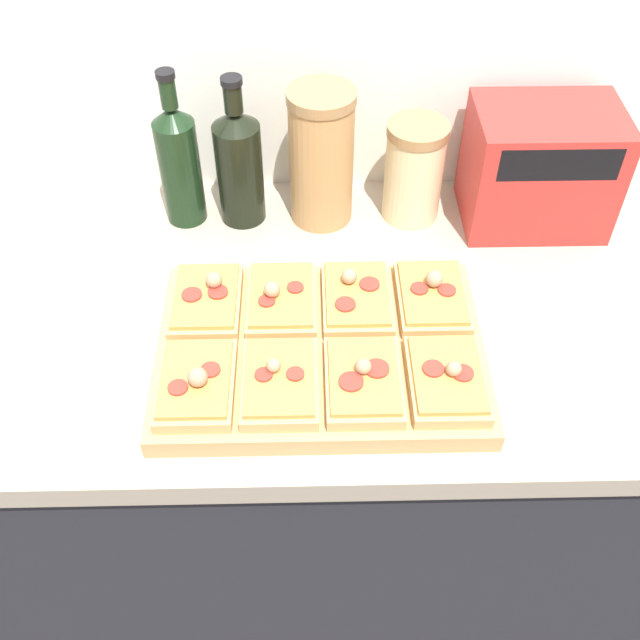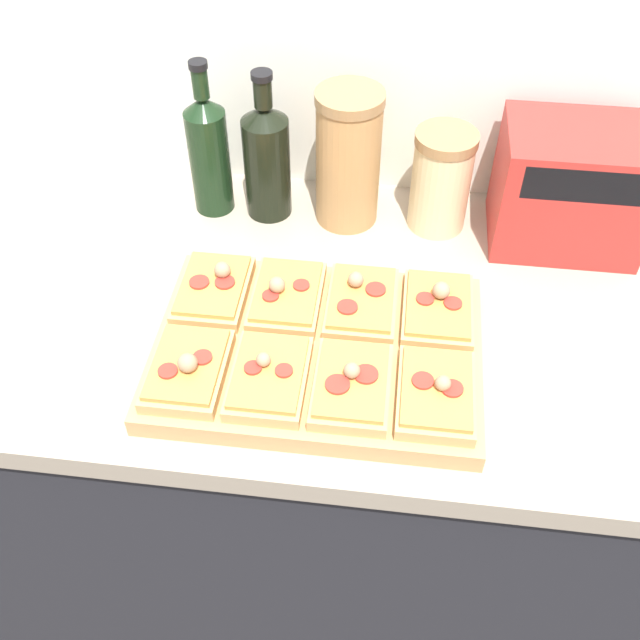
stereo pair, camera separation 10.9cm
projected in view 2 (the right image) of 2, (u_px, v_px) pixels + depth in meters
The scene contains 16 objects.
wall_back at pixel (367, 5), 1.20m from camera, with size 6.00×0.06×2.50m.
kitchen_counter at pixel (336, 464), 1.52m from camera, with size 2.63×0.67×0.92m.
cutting_board at pixel (317, 352), 1.10m from camera, with size 0.48×0.34×0.03m, color tan.
pizza_slice_back_left at pixel (214, 289), 1.15m from camera, with size 0.10×0.15×0.05m.
pizza_slice_back_midleft at pixel (286, 296), 1.14m from camera, with size 0.10×0.15×0.05m.
pizza_slice_back_midright at pixel (361, 302), 1.13m from camera, with size 0.10×0.15×0.05m.
pizza_slice_back_right at pixel (438, 308), 1.12m from camera, with size 0.10×0.15×0.05m.
pizza_slice_front_left at pixel (188, 369), 1.04m from camera, with size 0.10×0.15×0.06m.
pizza_slice_front_midleft at pixel (269, 376), 1.03m from camera, with size 0.10×0.15×0.05m.
pizza_slice_front_midright at pixel (352, 384), 1.02m from camera, with size 0.10×0.15×0.05m.
pizza_slice_front_right at pixel (436, 393), 1.01m from camera, with size 0.10×0.15×0.05m.
olive_oil_bottle at pixel (209, 152), 1.28m from camera, with size 0.07×0.07×0.28m.
wine_bottle at pixel (267, 158), 1.28m from camera, with size 0.08×0.08×0.27m.
grain_jar_tall at pixel (348, 158), 1.26m from camera, with size 0.11×0.11×0.24m.
grain_jar_short at pixel (441, 180), 1.27m from camera, with size 0.10×0.10×0.18m.
toaster_oven at pixel (572, 187), 1.23m from camera, with size 0.27×0.17×0.21m.
Camera 2 is at (0.07, -0.52, 1.76)m, focal length 42.00 mm.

